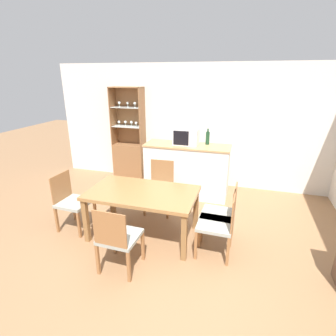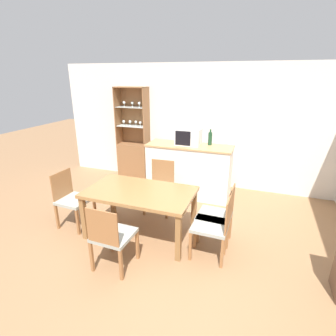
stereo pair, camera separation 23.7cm
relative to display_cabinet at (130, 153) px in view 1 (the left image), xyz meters
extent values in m
plane|color=#936B47|center=(1.68, -2.44, -0.60)|extent=(18.00, 18.00, 0.00)
cube|color=silver|center=(1.68, 0.19, 0.68)|extent=(6.80, 0.06, 2.55)
cube|color=white|center=(1.47, -0.52, -0.09)|extent=(1.62, 0.55, 1.01)
cube|color=tan|center=(1.47, -0.52, 0.43)|extent=(1.65, 0.58, 0.03)
cube|color=brown|center=(0.00, -0.01, -0.19)|extent=(0.71, 0.34, 0.81)
cube|color=brown|center=(0.00, 0.15, 0.84)|extent=(0.71, 0.02, 1.26)
cube|color=brown|center=(-0.35, -0.01, 0.84)|extent=(0.02, 0.34, 1.26)
cube|color=brown|center=(0.35, -0.01, 0.84)|extent=(0.02, 0.34, 1.26)
cube|color=brown|center=(0.00, -0.01, 1.46)|extent=(0.71, 0.34, 0.02)
cube|color=silver|center=(0.00, -0.01, 0.63)|extent=(0.67, 0.29, 0.01)
cube|color=silver|center=(0.00, -0.01, 1.04)|extent=(0.67, 0.29, 0.01)
cylinder|color=silver|center=(-0.21, -0.02, 0.64)|extent=(0.04, 0.04, 0.01)
cylinder|color=silver|center=(-0.21, -0.02, 0.67)|extent=(0.01, 0.01, 0.06)
sphere|color=silver|center=(-0.21, -0.02, 0.72)|extent=(0.06, 0.06, 0.06)
cylinder|color=silver|center=(-0.19, 0.00, 1.05)|extent=(0.04, 0.04, 0.01)
cylinder|color=silver|center=(-0.19, 0.00, 1.08)|extent=(0.01, 0.01, 0.06)
sphere|color=silver|center=(-0.19, 0.00, 1.13)|extent=(0.06, 0.06, 0.06)
cylinder|color=silver|center=(-0.07, 0.01, 0.64)|extent=(0.04, 0.04, 0.01)
cylinder|color=silver|center=(-0.07, 0.01, 0.67)|extent=(0.01, 0.01, 0.06)
sphere|color=silver|center=(-0.07, 0.01, 0.72)|extent=(0.06, 0.06, 0.06)
cylinder|color=silver|center=(0.00, 0.03, 1.05)|extent=(0.04, 0.04, 0.01)
cylinder|color=silver|center=(0.00, 0.03, 1.08)|extent=(0.01, 0.01, 0.06)
sphere|color=silver|center=(0.00, 0.03, 1.13)|extent=(0.06, 0.06, 0.06)
cylinder|color=silver|center=(0.07, 0.02, 0.64)|extent=(0.04, 0.04, 0.01)
cylinder|color=silver|center=(0.07, 0.02, 0.67)|extent=(0.01, 0.01, 0.06)
sphere|color=silver|center=(0.07, 0.02, 0.72)|extent=(0.06, 0.06, 0.06)
cylinder|color=silver|center=(0.19, -0.02, 1.05)|extent=(0.04, 0.04, 0.01)
cylinder|color=silver|center=(0.19, -0.02, 1.08)|extent=(0.01, 0.01, 0.06)
sphere|color=silver|center=(0.19, -0.02, 1.13)|extent=(0.06, 0.06, 0.06)
cylinder|color=silver|center=(0.21, -0.05, 0.64)|extent=(0.04, 0.04, 0.01)
cylinder|color=silver|center=(0.21, -0.05, 0.67)|extent=(0.01, 0.01, 0.06)
sphere|color=silver|center=(0.21, -0.05, 0.72)|extent=(0.06, 0.06, 0.06)
cube|color=olive|center=(1.17, -2.11, 0.10)|extent=(1.57, 0.91, 0.05)
cube|color=olive|center=(0.45, -2.51, -0.26)|extent=(0.07, 0.07, 0.67)
cube|color=olive|center=(1.89, -2.51, -0.26)|extent=(0.07, 0.07, 0.67)
cube|color=olive|center=(0.45, -1.72, -0.26)|extent=(0.07, 0.07, 0.67)
cube|color=olive|center=(1.89, -1.72, -0.26)|extent=(0.07, 0.07, 0.67)
cube|color=#999E93|center=(2.25, -1.98, -0.15)|extent=(0.47, 0.47, 0.05)
cube|color=#936038|center=(2.47, -1.99, 0.08)|extent=(0.04, 0.42, 0.43)
cube|color=#936038|center=(2.04, -2.17, -0.39)|extent=(0.04, 0.04, 0.42)
cube|color=#936038|center=(2.05, -1.76, -0.39)|extent=(0.04, 0.04, 0.42)
cube|color=#936038|center=(2.45, -2.19, -0.39)|extent=(0.04, 0.04, 0.42)
cube|color=#936038|center=(2.47, -1.78, -0.39)|extent=(0.04, 0.04, 0.42)
cube|color=#999E93|center=(2.25, -2.25, -0.15)|extent=(0.46, 0.46, 0.05)
cube|color=#936038|center=(2.47, -2.25, 0.08)|extent=(0.03, 0.42, 0.43)
cube|color=#936038|center=(2.04, -2.45, -0.39)|extent=(0.04, 0.04, 0.42)
cube|color=#936038|center=(2.05, -2.04, -0.39)|extent=(0.04, 0.04, 0.42)
cube|color=#936038|center=(2.45, -2.46, -0.39)|extent=(0.04, 0.04, 0.42)
cube|color=#936038|center=(2.46, -2.05, -0.39)|extent=(0.04, 0.04, 0.42)
cube|color=#999E93|center=(0.09, -2.25, -0.15)|extent=(0.47, 0.47, 0.05)
cube|color=#936038|center=(-0.13, -2.24, 0.08)|extent=(0.04, 0.42, 0.43)
cube|color=#936038|center=(0.31, -2.05, -0.39)|extent=(0.04, 0.04, 0.42)
cube|color=#936038|center=(0.29, -2.47, -0.39)|extent=(0.04, 0.04, 0.42)
cube|color=#936038|center=(-0.11, -2.03, -0.39)|extent=(0.04, 0.04, 0.42)
cube|color=#936038|center=(-0.13, -2.45, -0.39)|extent=(0.04, 0.04, 0.42)
cube|color=#999E93|center=(1.17, -1.36, -0.15)|extent=(0.47, 0.47, 0.05)
cube|color=#936038|center=(1.16, -1.14, 0.08)|extent=(0.42, 0.03, 0.43)
cube|color=#936038|center=(1.39, -1.56, -0.39)|extent=(0.04, 0.04, 0.42)
cube|color=#936038|center=(0.97, -1.58, -0.39)|extent=(0.04, 0.04, 0.42)
cube|color=#936038|center=(1.37, -1.15, -0.39)|extent=(0.04, 0.04, 0.42)
cube|color=#936038|center=(0.96, -1.16, -0.39)|extent=(0.04, 0.04, 0.42)
cube|color=#999E93|center=(1.17, -2.86, -0.15)|extent=(0.46, 0.46, 0.05)
cube|color=#936038|center=(1.17, -3.08, 0.08)|extent=(0.42, 0.03, 0.43)
cube|color=#936038|center=(0.97, -2.65, -0.39)|extent=(0.04, 0.04, 0.42)
cube|color=#936038|center=(1.38, -2.66, -0.39)|extent=(0.04, 0.04, 0.42)
cube|color=#936038|center=(0.96, -3.07, -0.39)|extent=(0.04, 0.04, 0.42)
cube|color=#936038|center=(1.37, -3.08, -0.39)|extent=(0.04, 0.04, 0.42)
cube|color=silver|center=(1.44, -0.48, 0.60)|extent=(0.46, 0.33, 0.31)
cube|color=black|center=(1.37, -0.65, 0.60)|extent=(0.29, 0.01, 0.27)
cylinder|color=#193D23|center=(1.84, -0.38, 0.56)|extent=(0.08, 0.08, 0.24)
cylinder|color=#193D23|center=(1.84, -0.38, 0.72)|extent=(0.03, 0.03, 0.06)
camera|label=1|loc=(2.52, -5.31, 1.72)|focal=28.00mm
camera|label=2|loc=(2.74, -5.24, 1.72)|focal=28.00mm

